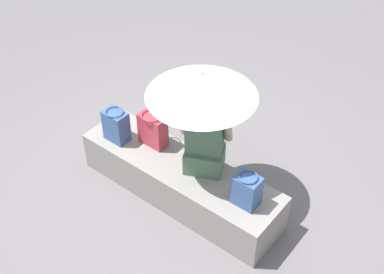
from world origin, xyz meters
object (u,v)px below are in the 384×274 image
shoulder_bag_spare (247,190)px  person_seated (205,135)px  parasol (202,85)px  tote_bag_canvas (153,129)px  handbag_black (116,126)px

shoulder_bag_spare → person_seated: bearing=-12.9°
parasol → shoulder_bag_spare: 0.95m
person_seated → tote_bag_canvas: (0.59, 0.03, -0.22)m
handbag_black → person_seated: bearing=-167.5°
tote_bag_canvas → parasol: bearing=-174.3°
handbag_black → tote_bag_canvas: 0.36m
person_seated → handbag_black: 0.96m
parasol → tote_bag_canvas: 0.89m
person_seated → shoulder_bag_spare: person_seated is taller
tote_bag_canvas → shoulder_bag_spare: 1.13m
person_seated → parasol: parasol is taller
tote_bag_canvas → shoulder_bag_spare: bearing=175.4°
person_seated → tote_bag_canvas: size_ratio=2.59×
parasol → tote_bag_canvas: size_ratio=2.93×
parasol → shoulder_bag_spare: size_ratio=3.26×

